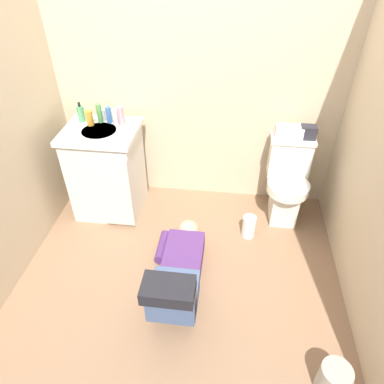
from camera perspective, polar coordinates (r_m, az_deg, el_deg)
The scene contains 16 objects.
ground_plane at distance 2.81m, azimuth -1.84°, elevation -13.05°, with size 2.91×3.08×0.04m, color #8A684C.
wall_back at distance 2.99m, azimuth 0.93°, elevation 19.25°, with size 2.57×0.08×2.40m, color beige.
toilet at distance 3.14m, azimuth 15.12°, elevation 1.64°, with size 0.36×0.46×0.75m.
vanity_cabinet at distance 3.17m, azimuth -13.58°, elevation 3.38°, with size 0.60×0.53×0.82m.
faucet at distance 3.06m, azimuth -14.04°, elevation 11.90°, with size 0.02×0.02×0.10m, color silver.
person_plumber at distance 2.56m, azimuth -2.26°, elevation -13.00°, with size 0.39×1.06×0.52m.
tissue_box at distance 2.99m, azimuth 15.47°, elevation 9.42°, with size 0.22×0.11×0.10m, color silver.
toiletry_bag at distance 3.01m, azimuth 18.32°, elevation 9.20°, with size 0.12×0.09×0.11m, color #26262D.
soap_dispenser at distance 3.11m, azimuth -17.57°, elevation 12.02°, with size 0.06×0.06×0.17m.
bottle_amber at distance 3.03m, azimuth -16.28°, elevation 11.43°, with size 0.06×0.06×0.12m, color gold.
bottle_green at distance 3.05m, azimuth -14.80°, elevation 12.25°, with size 0.04×0.04×0.16m, color #539B4B.
bottle_blue at distance 3.03m, azimuth -13.34°, elevation 12.08°, with size 0.04×0.04×0.14m, color #3B6CB4.
bottle_clear at distance 2.99m, azimuth -12.32°, elevation 11.83°, with size 0.05×0.05×0.13m, color silver.
bottle_pink at distance 2.95m, azimuth -11.46°, elevation 11.93°, with size 0.05×0.05×0.16m, color pink.
trash_can at distance 2.39m, azimuth 21.89°, elevation -26.41°, with size 0.17×0.17×0.22m, color #A29B8D.
paper_towel_roll at distance 3.03m, azimuth 9.20°, elevation -5.54°, with size 0.11×0.11×0.20m, color white.
Camera 1 is at (0.30, -1.73, 2.17)m, focal length 32.88 mm.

